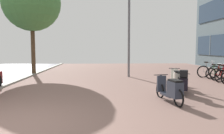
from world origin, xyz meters
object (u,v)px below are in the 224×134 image
bicycle_rack_06 (222,74)px  bicycle_rack_08 (209,71)px  scooter_far (184,83)px  scooter_mid (171,90)px  street_tree (32,2)px  bicycle_rack_07 (216,73)px  scooter_near (177,78)px  lamp_post (129,26)px

bicycle_rack_06 → bicycle_rack_08: size_ratio=0.93×
bicycle_rack_08 → scooter_far: size_ratio=0.83×
bicycle_rack_06 → scooter_mid: size_ratio=0.74×
street_tree → bicycle_rack_07: bearing=-13.3°
bicycle_rack_07 → street_tree: bearing=166.7°
scooter_near → scooter_far: size_ratio=1.01×
bicycle_rack_07 → scooter_mid: 6.89m
bicycle_rack_08 → scooter_near: bearing=-134.8°
scooter_near → scooter_far: 1.53m
bicycle_rack_08 → scooter_mid: 7.30m
scooter_mid → lamp_post: bearing=94.9°
scooter_near → lamp_post: 4.84m
scooter_far → street_tree: street_tree is taller
bicycle_rack_08 → street_tree: bearing=169.6°
bicycle_rack_06 → street_tree: size_ratio=0.20×
scooter_far → bicycle_rack_06: bearing=44.5°
bicycle_rack_08 → scooter_mid: bicycle_rack_08 is taller
bicycle_rack_07 → bicycle_rack_08: (-0.13, 0.61, 0.03)m
bicycle_rack_06 → bicycle_rack_08: bearing=95.2°
scooter_near → bicycle_rack_07: bearing=37.8°
bicycle_rack_06 → bicycle_rack_07: size_ratio=1.03×
bicycle_rack_06 → bicycle_rack_08: bicycle_rack_08 is taller
scooter_mid → bicycle_rack_08: bearing=54.4°
bicycle_rack_06 → scooter_far: scooter_far is taller
bicycle_rack_06 → scooter_near: 3.68m
bicycle_rack_06 → scooter_near: bicycle_rack_06 is taller
scooter_near → scooter_mid: (-1.19, -2.85, 0.02)m
scooter_near → street_tree: size_ratio=0.26×
scooter_mid → street_tree: size_ratio=0.27×
bicycle_rack_07 → scooter_far: bearing=-130.9°
bicycle_rack_08 → scooter_mid: size_ratio=0.80×
bicycle_rack_08 → lamp_post: lamp_post is taller
scooter_far → street_tree: 11.07m
bicycle_rack_06 → scooter_far: (-3.44, -3.37, 0.10)m
street_tree → scooter_far: bearing=-40.5°
bicycle_rack_06 → bicycle_rack_07: bearing=88.4°
scooter_mid → scooter_far: scooter_far is taller
bicycle_rack_08 → lamp_post: (-4.81, 0.55, 2.72)m
bicycle_rack_08 → street_tree: size_ratio=0.21×
bicycle_rack_07 → scooter_far: size_ratio=0.75×
street_tree → bicycle_rack_06: bearing=-16.2°
scooter_near → street_tree: bearing=147.4°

